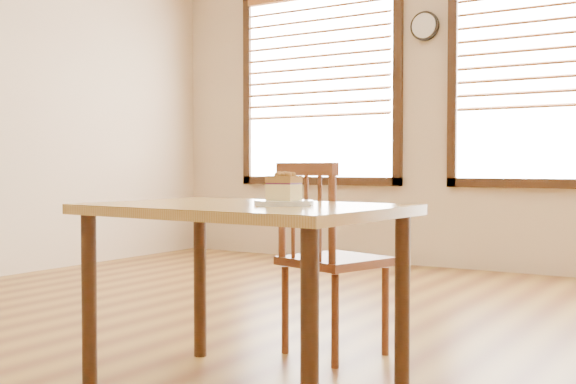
{
  "coord_description": "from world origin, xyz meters",
  "views": [
    {
      "loc": [
        1.62,
        -2.15,
        0.9
      ],
      "look_at": [
        0.14,
        0.2,
        0.8
      ],
      "focal_mm": 45.0,
      "sensor_mm": 36.0,
      "label": 1
    }
  ],
  "objects_px": {
    "cafe_table_main": "(244,230)",
    "plate": "(284,203)",
    "cafe_chair_main": "(329,257)",
    "wall_clock": "(425,26)",
    "cake_slice": "(283,186)"
  },
  "relations": [
    {
      "from": "cake_slice",
      "to": "wall_clock",
      "type": "bearing_deg",
      "value": 104.33
    },
    {
      "from": "cafe_table_main",
      "to": "cake_slice",
      "type": "distance_m",
      "value": 0.24
    },
    {
      "from": "cafe_table_main",
      "to": "cafe_chair_main",
      "type": "height_order",
      "value": "cafe_chair_main"
    },
    {
      "from": "wall_clock",
      "to": "plate",
      "type": "relative_size",
      "value": 1.14
    },
    {
      "from": "cafe_table_main",
      "to": "plate",
      "type": "distance_m",
      "value": 0.2
    },
    {
      "from": "cafe_chair_main",
      "to": "cake_slice",
      "type": "xyz_separation_m",
      "value": [
        0.16,
        -0.66,
        0.36
      ]
    },
    {
      "from": "wall_clock",
      "to": "cafe_chair_main",
      "type": "bearing_deg",
      "value": -76.17
    },
    {
      "from": "plate",
      "to": "cake_slice",
      "type": "height_order",
      "value": "cake_slice"
    },
    {
      "from": "wall_clock",
      "to": "cafe_table_main",
      "type": "relative_size",
      "value": 0.21
    },
    {
      "from": "wall_clock",
      "to": "cake_slice",
      "type": "relative_size",
      "value": 2.05
    },
    {
      "from": "cafe_chair_main",
      "to": "plate",
      "type": "bearing_deg",
      "value": 120.55
    },
    {
      "from": "wall_clock",
      "to": "cake_slice",
      "type": "xyz_separation_m",
      "value": [
        0.94,
        -3.79,
        -1.32
      ]
    },
    {
      "from": "cafe_table_main",
      "to": "plate",
      "type": "height_order",
      "value": "plate"
    },
    {
      "from": "cafe_table_main",
      "to": "plate",
      "type": "xyz_separation_m",
      "value": [
        0.17,
        0.03,
        0.11
      ]
    },
    {
      "from": "wall_clock",
      "to": "cafe_chair_main",
      "type": "distance_m",
      "value": 3.64
    }
  ]
}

